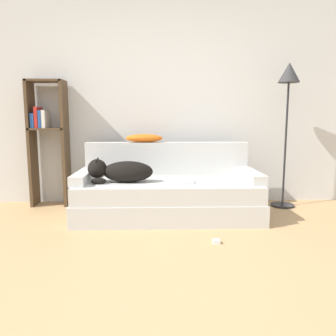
% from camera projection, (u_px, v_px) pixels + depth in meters
% --- Properties ---
extents(ground_plane, '(20.00, 20.00, 0.00)m').
position_uv_depth(ground_plane, '(154.00, 294.00, 2.00)').
color(ground_plane, tan).
extents(wall_back, '(6.91, 0.06, 2.70)m').
position_uv_depth(wall_back, '(156.00, 96.00, 4.12)').
color(wall_back, silver).
rests_on(wall_back, ground_plane).
extents(couch, '(1.96, 0.93, 0.40)m').
position_uv_depth(couch, '(168.00, 199.00, 3.59)').
color(couch, silver).
rests_on(couch, ground_plane).
extents(couch_backrest, '(1.92, 0.15, 0.39)m').
position_uv_depth(couch_backrest, '(167.00, 158.00, 3.92)').
color(couch_backrest, silver).
rests_on(couch_backrest, couch).
extents(couch_arm_left, '(0.15, 0.74, 0.10)m').
position_uv_depth(couch_arm_left, '(84.00, 176.00, 3.52)').
color(couch_arm_left, silver).
rests_on(couch_arm_left, couch).
extents(couch_arm_right, '(0.15, 0.74, 0.10)m').
position_uv_depth(couch_arm_right, '(250.00, 175.00, 3.57)').
color(couch_arm_right, silver).
rests_on(couch_arm_right, couch).
extents(dog, '(0.68, 0.25, 0.27)m').
position_uv_depth(dog, '(120.00, 171.00, 3.43)').
color(dog, black).
rests_on(dog, couch).
extents(laptop, '(0.33, 0.23, 0.02)m').
position_uv_depth(laptop, '(179.00, 181.00, 3.45)').
color(laptop, silver).
rests_on(laptop, couch).
extents(throw_pillow, '(0.44, 0.19, 0.10)m').
position_uv_depth(throw_pillow, '(144.00, 138.00, 3.88)').
color(throw_pillow, orange).
rests_on(throw_pillow, couch_backrest).
extents(bookshelf, '(0.44, 0.26, 1.52)m').
position_uv_depth(bookshelf, '(47.00, 135.00, 3.98)').
color(bookshelf, '#4C3823').
rests_on(bookshelf, ground_plane).
extents(floor_lamp, '(0.28, 0.28, 1.71)m').
position_uv_depth(floor_lamp, '(288.00, 91.00, 3.83)').
color(floor_lamp, '#232326').
rests_on(floor_lamp, ground_plane).
extents(power_adapter, '(0.06, 0.06, 0.03)m').
position_uv_depth(power_adapter, '(216.00, 241.00, 2.81)').
color(power_adapter, silver).
rests_on(power_adapter, ground_plane).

